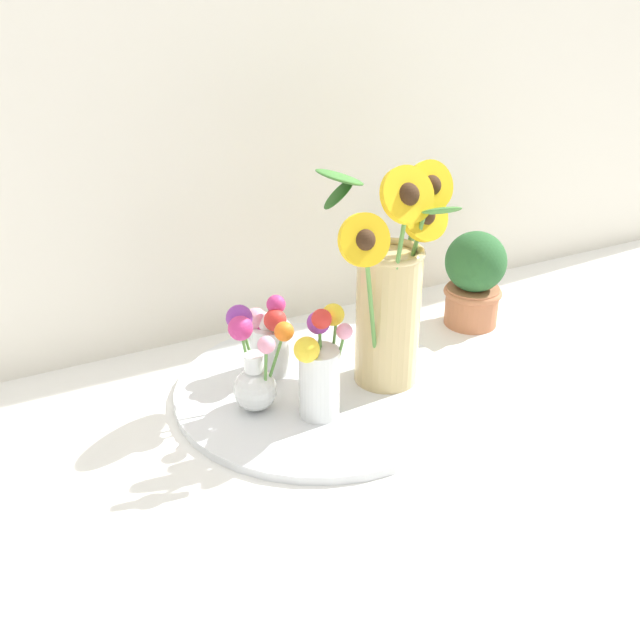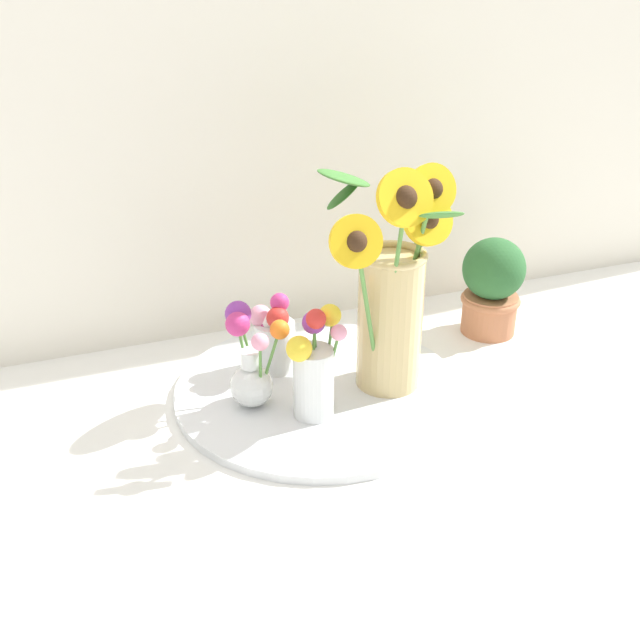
{
  "view_description": "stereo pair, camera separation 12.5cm",
  "coord_description": "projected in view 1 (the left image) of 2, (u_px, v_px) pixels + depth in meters",
  "views": [
    {
      "loc": [
        -0.51,
        -0.92,
        0.7
      ],
      "look_at": [
        0.0,
        0.07,
        0.14
      ],
      "focal_mm": 42.0,
      "sensor_mm": 36.0,
      "label": 1
    },
    {
      "loc": [
        -0.39,
        -0.97,
        0.7
      ],
      "look_at": [
        0.0,
        0.07,
        0.14
      ],
      "focal_mm": 42.0,
      "sensor_mm": 36.0,
      "label": 2
    }
  ],
  "objects": [
    {
      "name": "ground_plane",
      "position": [
        338.0,
        414.0,
        1.26
      ],
      "size": [
        6.0,
        6.0,
        0.0
      ],
      "primitive_type": "plane",
      "color": "white"
    },
    {
      "name": "mason_jar_sunflowers",
      "position": [
        390.0,
        292.0,
        1.25
      ],
      "size": [
        0.29,
        0.26,
        0.4
      ],
      "color": "#D1B77A",
      "rests_on": "serving_tray"
    },
    {
      "name": "serving_tray",
      "position": [
        320.0,
        390.0,
        1.31
      ],
      "size": [
        0.5,
        0.5,
        0.02
      ],
      "color": "silver",
      "rests_on": "ground_plane"
    },
    {
      "name": "vase_small_center",
      "position": [
        320.0,
        367.0,
        1.19
      ],
      "size": [
        0.11,
        0.08,
        0.19
      ],
      "color": "white",
      "rests_on": "serving_tray"
    },
    {
      "name": "vase_bulb_right",
      "position": [
        253.0,
        367.0,
        1.21
      ],
      "size": [
        0.1,
        0.11,
        0.17
      ],
      "color": "white",
      "rests_on": "serving_tray"
    },
    {
      "name": "potted_plant",
      "position": [
        474.0,
        278.0,
        1.51
      ],
      "size": [
        0.12,
        0.12,
        0.2
      ],
      "color": "#B7704C",
      "rests_on": "ground_plane"
    },
    {
      "name": "vase_small_back",
      "position": [
        269.0,
        337.0,
        1.32
      ],
      "size": [
        0.08,
        0.08,
        0.15
      ],
      "color": "white",
      "rests_on": "serving_tray"
    }
  ]
}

